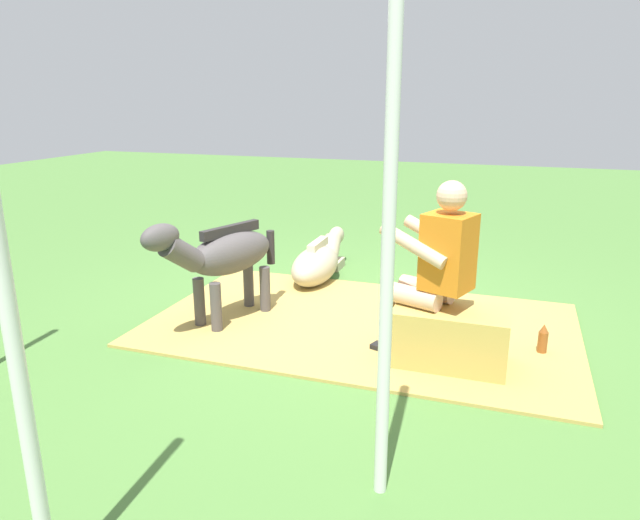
# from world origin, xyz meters

# --- Properties ---
(ground_plane) EXTENTS (24.00, 24.00, 0.00)m
(ground_plane) POSITION_xyz_m (0.00, 0.00, 0.00)
(ground_plane) COLOR #4C7A38
(hay_patch) EXTENTS (3.40, 2.07, 0.02)m
(hay_patch) POSITION_xyz_m (-0.29, 0.16, 0.01)
(hay_patch) COLOR tan
(hay_patch) RESTS_ON ground
(hay_bale) EXTENTS (0.78, 0.45, 0.42)m
(hay_bale) POSITION_xyz_m (-1.06, 0.67, 0.21)
(hay_bale) COLOR tan
(hay_bale) RESTS_ON ground
(person_seated) EXTENTS (0.72, 0.56, 1.30)m
(person_seated) POSITION_xyz_m (-0.91, 0.63, 0.71)
(person_seated) COLOR #D8AD8C
(person_seated) RESTS_ON ground
(pony_standing) EXTENTS (0.64, 1.30, 0.95)m
(pony_standing) POSITION_xyz_m (0.79, 0.47, 0.58)
(pony_standing) COLOR #4C4747
(pony_standing) RESTS_ON ground
(pony_lying) EXTENTS (0.41, 1.33, 0.42)m
(pony_lying) POSITION_xyz_m (0.44, -0.88, 0.19)
(pony_lying) COLOR tan
(pony_lying) RESTS_ON ground
(soda_bottle) EXTENTS (0.07, 0.07, 0.24)m
(soda_bottle) POSITION_xyz_m (-1.69, 0.28, 0.12)
(soda_bottle) COLOR brown
(soda_bottle) RESTS_ON ground
(tent_pole_left) EXTENTS (0.06, 0.06, 2.28)m
(tent_pole_left) POSITION_xyz_m (-0.91, 2.13, 1.14)
(tent_pole_left) COLOR silver
(tent_pole_left) RESTS_ON ground
(tent_pole_mid) EXTENTS (0.06, 0.06, 2.28)m
(tent_pole_mid) POSITION_xyz_m (0.16, 3.09, 1.14)
(tent_pole_mid) COLOR silver
(tent_pole_mid) RESTS_ON ground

